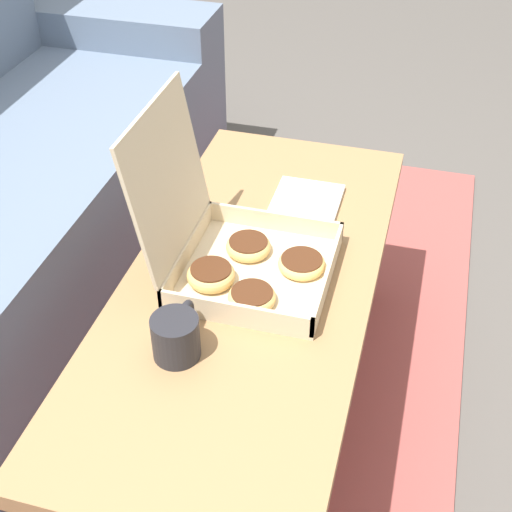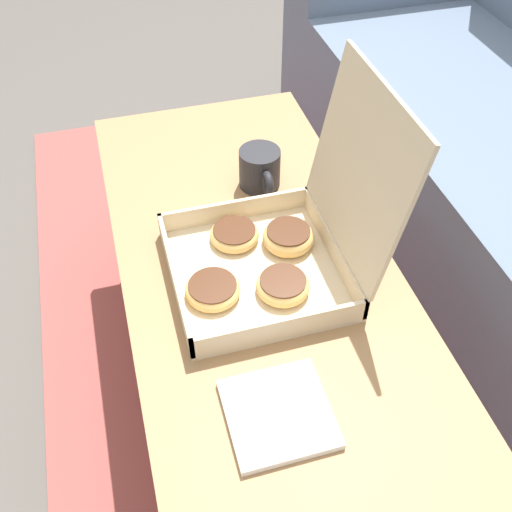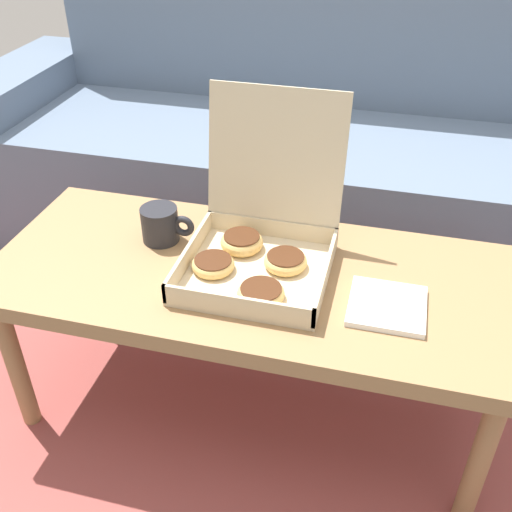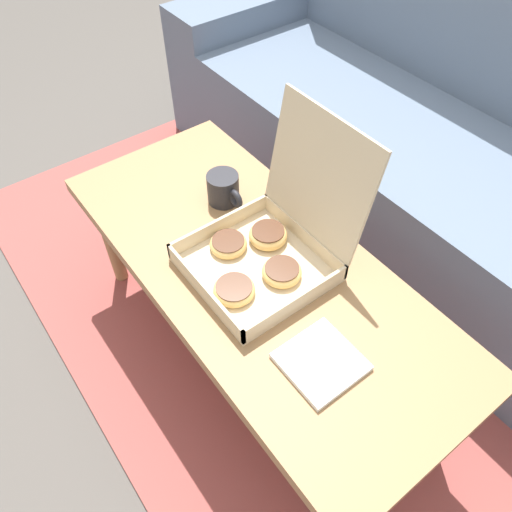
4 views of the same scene
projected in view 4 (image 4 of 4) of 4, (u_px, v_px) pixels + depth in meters
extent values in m
plane|color=#514C47|center=(275.00, 341.00, 1.61)|extent=(12.00, 12.00, 0.00)
cube|color=#994742|center=(343.00, 295.00, 1.72)|extent=(2.52, 1.75, 0.01)
cube|color=slate|center=(424.00, 208.00, 1.69)|extent=(1.92, 0.57, 0.46)
cube|color=slate|center=(256.00, 58.00, 2.25)|extent=(0.24, 0.77, 0.57)
cube|color=#997047|center=(256.00, 269.00, 1.26)|extent=(1.18, 0.51, 0.04)
cylinder|color=#997047|center=(110.00, 240.00, 1.63)|extent=(0.04, 0.04, 0.40)
cylinder|color=#997047|center=(210.00, 192.00, 1.78)|extent=(0.04, 0.04, 0.40)
cylinder|color=#997047|center=(449.00, 423.00, 1.22)|extent=(0.04, 0.04, 0.40)
cube|color=beige|center=(256.00, 268.00, 1.23)|extent=(0.32, 0.31, 0.01)
cube|color=beige|center=(204.00, 291.00, 1.15)|extent=(0.32, 0.01, 0.05)
cube|color=beige|center=(303.00, 234.00, 1.27)|extent=(0.32, 0.01, 0.05)
cube|color=beige|center=(220.00, 225.00, 1.29)|extent=(0.01, 0.31, 0.05)
cube|color=beige|center=(297.00, 303.00, 1.13)|extent=(0.01, 0.31, 0.05)
cube|color=beige|center=(319.00, 176.00, 1.15)|extent=(0.32, 0.06, 0.31)
torus|color=#E0B266|center=(268.00, 235.00, 1.28)|extent=(0.10, 0.10, 0.04)
cylinder|color=#472614|center=(268.00, 232.00, 1.27)|extent=(0.08, 0.08, 0.02)
torus|color=#E0B266|center=(228.00, 244.00, 1.26)|extent=(0.10, 0.10, 0.03)
cylinder|color=#472614|center=(228.00, 242.00, 1.25)|extent=(0.08, 0.08, 0.01)
torus|color=#E0B266|center=(282.00, 272.00, 1.20)|extent=(0.10, 0.10, 0.03)
cylinder|color=#472614|center=(282.00, 270.00, 1.19)|extent=(0.08, 0.08, 0.01)
torus|color=#E0B266|center=(234.00, 290.00, 1.16)|extent=(0.10, 0.10, 0.03)
cylinder|color=#472614|center=(234.00, 288.00, 1.16)|extent=(0.09, 0.09, 0.01)
cylinder|color=#232328|center=(223.00, 188.00, 1.37)|extent=(0.09, 0.09, 0.09)
torus|color=#232328|center=(236.00, 199.00, 1.33)|extent=(0.05, 0.02, 0.05)
cube|color=white|center=(321.00, 362.00, 1.06)|extent=(0.16, 0.16, 0.01)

